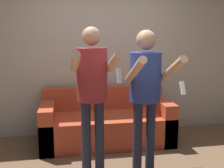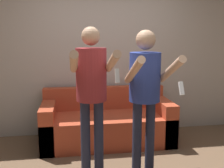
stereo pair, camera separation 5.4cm
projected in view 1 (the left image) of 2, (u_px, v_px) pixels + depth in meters
The scene contains 4 objects.
wall_back at pixel (104, 53), 4.32m from camera, with size 6.40×0.06×2.70m.
couch at pixel (106, 124), 4.06m from camera, with size 1.96×0.86×0.81m.
person_standing_left at pixel (92, 85), 2.89m from camera, with size 0.46×0.78×1.72m.
person_standing_right at pixel (146, 85), 3.00m from camera, with size 0.48×0.78×1.69m.
Camera 1 is at (-0.61, -2.59, 1.61)m, focal length 42.00 mm.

